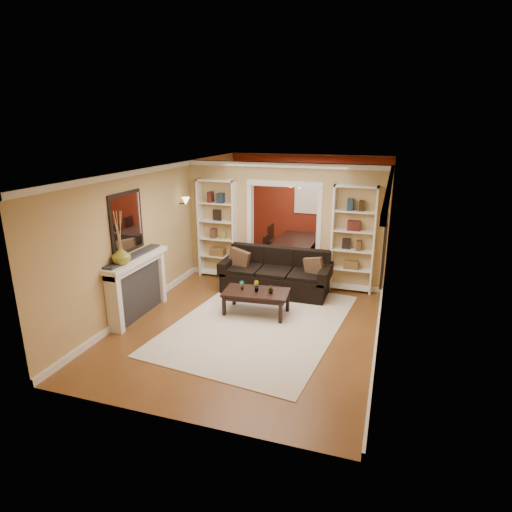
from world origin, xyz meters
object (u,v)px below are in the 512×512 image
(sofa, at_px, (276,272))
(bookshelf_right, at_px, (353,240))
(bookshelf_left, at_px, (218,229))
(dining_table, at_px, (297,251))
(coffee_table, at_px, (256,303))
(fireplace, at_px, (139,287))

(sofa, height_order, bookshelf_right, bookshelf_right)
(bookshelf_left, xyz_separation_m, dining_table, (1.57, 1.53, -0.83))
(coffee_table, bearing_deg, sofa, 82.49)
(bookshelf_left, xyz_separation_m, fireplace, (-0.54, -2.53, -0.57))
(bookshelf_right, bearing_deg, bookshelf_left, 180.00)
(coffee_table, xyz_separation_m, dining_table, (0.05, 3.31, 0.09))
(bookshelf_right, xyz_separation_m, fireplace, (-3.64, -2.53, -0.57))
(fireplace, bearing_deg, dining_table, 62.50)
(fireplace, height_order, dining_table, fireplace)
(fireplace, relative_size, dining_table, 0.93)
(bookshelf_right, height_order, fireplace, bookshelf_right)
(sofa, distance_m, coffee_table, 1.22)
(coffee_table, relative_size, bookshelf_left, 0.53)
(bookshelf_left, distance_m, dining_table, 2.34)
(sofa, xyz_separation_m, coffee_table, (-0.05, -1.20, -0.22))
(fireplace, xyz_separation_m, dining_table, (2.11, 4.06, -0.26))
(coffee_table, bearing_deg, bookshelf_right, 43.33)
(sofa, distance_m, bookshelf_left, 1.81)
(bookshelf_left, bearing_deg, bookshelf_right, 0.00)
(bookshelf_right, height_order, dining_table, bookshelf_right)
(coffee_table, distance_m, fireplace, 2.22)
(dining_table, bearing_deg, bookshelf_left, 134.16)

